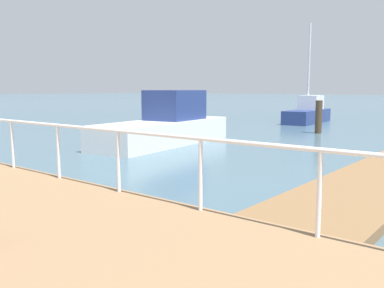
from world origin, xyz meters
name	(u,v)px	position (x,y,z in m)	size (l,w,h in m)	color
ground_plane	(3,145)	(0.00, 20.00, 0.00)	(300.00, 300.00, 0.00)	#476675
boardwalk_railing	(254,159)	(-3.15, 7.10, 1.24)	(0.06, 22.97, 1.08)	white
dock_piling_2	(319,117)	(11.80, 12.27, 0.80)	(0.32, 0.32, 1.60)	#473826
moored_boat_2	(308,113)	(17.64, 15.33, 0.63)	(5.26, 2.01, 6.18)	navy
moored_boat_3	(167,125)	(4.34, 15.45, 0.73)	(6.92, 2.88, 2.10)	white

